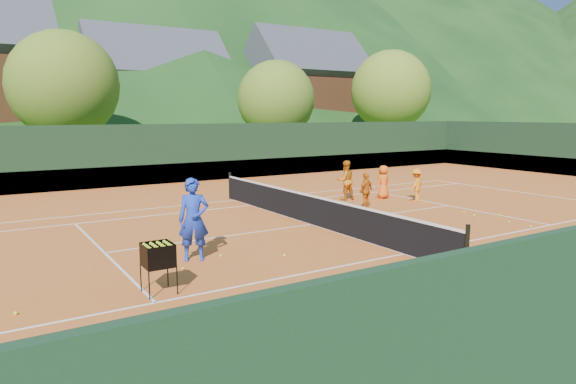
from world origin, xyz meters
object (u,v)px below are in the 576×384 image
student_c (383,182)px  coach (194,220)px  ball_hopper (158,256)px  tennis_net (312,209)px  chalet_mid (156,98)px  student_b (366,191)px  student_d (416,185)px  student_a (345,180)px  chalet_right (306,96)px

student_c → coach: bearing=15.4°
student_c → ball_hopper: (-11.61, -6.27, 0.05)m
tennis_net → ball_hopper: tennis_net is taller
ball_hopper → chalet_mid: (12.16, 37.62, 4.22)m
student_b → student_d: 2.75m
chalet_mid → student_d: bearing=-90.0°
student_c → student_b: bearing=25.0°
coach → student_d: 11.19m
student_d → tennis_net: (-6.03, -1.36, -0.17)m
tennis_net → ball_hopper: 7.15m
student_a → chalet_mid: size_ratio=0.13×
coach → chalet_right: size_ratio=0.17×
student_d → ball_hopper: student_d is taller
ball_hopper → student_d: bearing=22.2°
student_a → student_b: (-0.58, -1.96, -0.13)m
student_b → chalet_right: bearing=-138.9°
coach → student_b: 8.55m
chalet_mid → chalet_right: bearing=-15.9°
student_d → chalet_right: size_ratio=0.11×
coach → student_d: (10.73, 3.18, -0.33)m
chalet_right → student_c: bearing=-118.0°
ball_hopper → student_b: bearing=27.1°
chalet_right → student_d: bearing=-116.0°
student_c → student_d: (0.58, -1.29, -0.02)m
chalet_mid → student_a: bearing=-94.0°
student_a → tennis_net: bearing=46.6°
student_c → student_d: size_ratio=1.04×
student_a → chalet_right: chalet_right is taller
student_a → student_c: size_ratio=1.17×
chalet_mid → chalet_right: (14.00, -4.00, 0.27)m
tennis_net → ball_hopper: bearing=-149.6°
coach → chalet_right: 40.51m
student_d → chalet_mid: chalet_mid is taller
chalet_right → student_b: bearing=-120.2°
student_d → chalet_mid: 32.92m
student_c → tennis_net: size_ratio=0.11×
student_d → tennis_net: student_d is taller
tennis_net → ball_hopper: size_ratio=12.07×
tennis_net → chalet_right: size_ratio=1.01×
student_b → student_c: 2.59m
ball_hopper → chalet_right: bearing=52.1°
student_a → student_d: size_ratio=1.21×
coach → chalet_right: bearing=71.6°
tennis_net → chalet_right: bearing=56.3°
coach → chalet_mid: size_ratio=0.16×
student_a → chalet_right: 31.60m
chalet_mid → chalet_right: chalet_right is taller
student_a → tennis_net: 5.02m
coach → student_d: coach is taller
chalet_right → tennis_net: bearing=-123.7°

